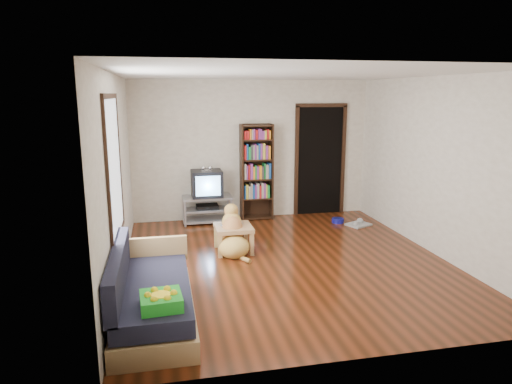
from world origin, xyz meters
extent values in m
plane|color=#58230F|center=(0.00, 0.00, 0.00)|extent=(5.00, 5.00, 0.00)
plane|color=white|center=(0.00, 0.00, 2.60)|extent=(5.00, 5.00, 0.00)
plane|color=silver|center=(0.00, 2.50, 1.30)|extent=(4.50, 0.00, 4.50)
plane|color=silver|center=(0.00, -2.50, 1.30)|extent=(4.50, 0.00, 4.50)
plane|color=silver|center=(-2.25, 0.00, 1.30)|extent=(0.00, 5.00, 5.00)
plane|color=silver|center=(2.25, 0.00, 1.30)|extent=(0.00, 5.00, 5.00)
cube|color=green|center=(-1.75, -1.96, 0.48)|extent=(0.40, 0.40, 0.12)
imported|color=silver|center=(-0.67, 0.56, 0.41)|extent=(0.40, 0.34, 0.03)
cylinder|color=navy|center=(1.47, 1.74, 0.04)|extent=(0.22, 0.22, 0.08)
cube|color=#A0A0A0|center=(1.77, 1.49, 0.01)|extent=(0.50, 0.46, 0.03)
cube|color=white|center=(-2.23, -0.50, 1.50)|extent=(0.02, 1.30, 1.60)
cube|color=black|center=(-2.23, -0.50, 2.32)|extent=(0.03, 1.42, 0.06)
cube|color=black|center=(-2.23, -0.50, 0.68)|extent=(0.03, 1.42, 0.06)
cube|color=black|center=(-2.23, -1.20, 1.50)|extent=(0.03, 0.06, 1.70)
cube|color=black|center=(-2.23, 0.20, 1.50)|extent=(0.03, 0.06, 1.70)
cube|color=black|center=(1.35, 2.48, 1.05)|extent=(0.90, 0.02, 2.10)
cube|color=black|center=(0.87, 2.47, 1.05)|extent=(0.07, 0.05, 2.14)
cube|color=black|center=(1.83, 2.47, 1.05)|extent=(0.07, 0.05, 2.14)
cube|color=black|center=(1.35, 2.47, 2.13)|extent=(1.03, 0.05, 0.07)
cube|color=#99999E|center=(-0.90, 2.25, 0.48)|extent=(0.90, 0.45, 0.04)
cube|color=#99999E|center=(-0.90, 2.25, 0.25)|extent=(0.86, 0.42, 0.03)
cube|color=#99999E|center=(-0.90, 2.25, 0.06)|extent=(0.90, 0.45, 0.04)
cylinder|color=#99999E|center=(-1.32, 2.05, 0.25)|extent=(0.04, 0.04, 0.50)
cylinder|color=#99999E|center=(-0.48, 2.05, 0.25)|extent=(0.04, 0.04, 0.50)
cylinder|color=#99999E|center=(-1.32, 2.45, 0.25)|extent=(0.04, 0.04, 0.50)
cylinder|color=#99999E|center=(-0.48, 2.45, 0.25)|extent=(0.04, 0.04, 0.50)
cube|color=black|center=(-0.90, 2.25, 0.30)|extent=(0.40, 0.30, 0.07)
cube|color=black|center=(-0.90, 2.25, 0.74)|extent=(0.55, 0.48, 0.48)
cube|color=black|center=(-0.90, 2.45, 0.74)|extent=(0.40, 0.14, 0.36)
cube|color=#8CBFF2|center=(-0.90, 2.00, 0.74)|extent=(0.44, 0.02, 0.36)
cube|color=silver|center=(-0.90, 2.20, 0.99)|extent=(0.20, 0.07, 0.02)
sphere|color=silver|center=(-0.96, 2.20, 1.04)|extent=(0.09, 0.09, 0.09)
sphere|color=silver|center=(-0.84, 2.20, 1.04)|extent=(0.09, 0.09, 0.09)
cube|color=black|center=(-0.23, 2.34, 0.90)|extent=(0.03, 0.30, 1.80)
cube|color=black|center=(0.34, 2.34, 0.90)|extent=(0.03, 0.30, 1.80)
cube|color=black|center=(0.05, 2.48, 0.90)|extent=(0.60, 0.02, 1.80)
cube|color=black|center=(0.05, 2.34, 0.03)|extent=(0.56, 0.28, 0.02)
cube|color=black|center=(0.05, 2.34, 0.40)|extent=(0.56, 0.28, 0.03)
cube|color=black|center=(0.05, 2.34, 0.77)|extent=(0.56, 0.28, 0.02)
cube|color=black|center=(0.05, 2.34, 1.14)|extent=(0.56, 0.28, 0.02)
cube|color=black|center=(0.05, 2.34, 1.51)|extent=(0.56, 0.28, 0.02)
cube|color=black|center=(0.05, 2.34, 1.77)|extent=(0.56, 0.28, 0.02)
cube|color=tan|center=(-1.83, -1.40, 0.11)|extent=(0.80, 1.80, 0.22)
cube|color=#1E1E2D|center=(-1.83, -1.40, 0.33)|extent=(0.74, 1.74, 0.18)
cube|color=#1E1E2D|center=(-2.17, -1.40, 0.60)|extent=(0.12, 1.74, 0.40)
cube|color=tan|center=(-1.83, -0.54, 0.50)|extent=(0.80, 0.06, 0.30)
cube|color=tan|center=(-0.67, 0.59, 0.37)|extent=(0.55, 0.55, 0.06)
cube|color=tan|center=(-0.67, 0.59, 0.10)|extent=(0.45, 0.45, 0.03)
cube|color=tan|center=(-0.91, 0.35, 0.17)|extent=(0.06, 0.06, 0.34)
cube|color=tan|center=(-0.44, 0.35, 0.17)|extent=(0.06, 0.06, 0.34)
cube|color=#D3B76C|center=(-0.91, 0.82, 0.17)|extent=(0.06, 0.06, 0.34)
cube|color=tan|center=(-0.44, 0.82, 0.17)|extent=(0.06, 0.06, 0.34)
ellipsoid|color=tan|center=(-0.70, 0.38, 0.14)|extent=(0.49, 0.53, 0.34)
ellipsoid|color=#C2874A|center=(-0.69, 0.56, 0.33)|extent=(0.35, 0.38, 0.45)
ellipsoid|color=tan|center=(-0.69, 0.65, 0.44)|extent=(0.31, 0.28, 0.32)
ellipsoid|color=gold|center=(-0.69, 0.71, 0.61)|extent=(0.22, 0.24, 0.20)
ellipsoid|color=tan|center=(-0.68, 0.82, 0.59)|extent=(0.10, 0.18, 0.08)
sphere|color=black|center=(-0.68, 0.90, 0.59)|extent=(0.04, 0.04, 0.04)
ellipsoid|color=gold|center=(-0.77, 0.67, 0.61)|extent=(0.05, 0.07, 0.14)
ellipsoid|color=#C27F4A|center=(-0.61, 0.66, 0.61)|extent=(0.05, 0.07, 0.14)
cylinder|color=#B48A45|center=(-0.76, 0.75, 0.18)|extent=(0.08, 0.11, 0.37)
cylinder|color=#B37C45|center=(-0.61, 0.74, 0.18)|extent=(0.08, 0.11, 0.37)
sphere|color=tan|center=(-0.75, 0.79, 0.02)|extent=(0.10, 0.10, 0.10)
sphere|color=#B59745|center=(-0.61, 0.78, 0.02)|extent=(0.10, 0.10, 0.10)
cylinder|color=#B97B47|center=(-0.60, 0.17, 0.03)|extent=(0.20, 0.32, 0.08)
camera|label=1|loc=(-1.69, -5.94, 2.35)|focal=32.00mm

